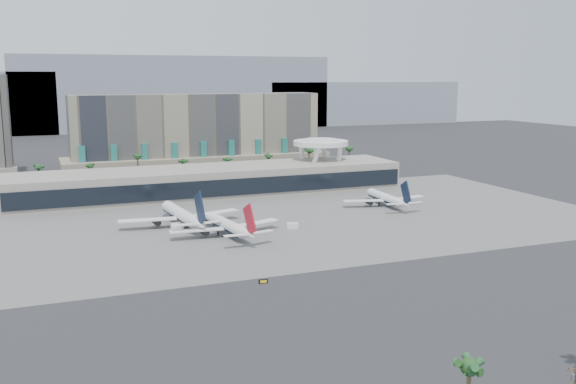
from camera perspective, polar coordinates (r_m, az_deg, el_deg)
name	(u,v)px	position (r m, az deg, el deg)	size (l,w,h in m)	color
ground	(313,260)	(181.87, 2.26, -6.09)	(900.00, 900.00, 0.00)	#232326
apron_pad	(251,220)	(231.60, -3.26, -2.51)	(260.00, 130.00, 0.06)	#5B5B59
mountain_ridge	(142,99)	(637.50, -12.85, 8.10)	(680.00, 60.00, 70.00)	gray
hotel	(198,142)	(345.24, -8.01, 4.46)	(140.00, 30.00, 42.00)	gray
terminal	(212,180)	(282.03, -6.80, 1.08)	(170.00, 32.50, 14.50)	#9F978C
saucer_structure	(321,146)	(304.63, 2.91, 4.09)	(26.00, 26.00, 21.89)	white
palm_row	(207,160)	(316.88, -7.24, 2.81)	(157.80, 2.80, 13.10)	brown
airliner_left	(182,215)	(224.60, -9.42, -2.03)	(43.38, 44.84, 15.49)	white
airliner_centre	(228,225)	(209.34, -5.39, -2.96)	(38.15, 39.50, 13.67)	white
airliner_right	(386,198)	(258.66, 8.73, -0.54)	(35.62, 36.71, 12.67)	white
service_vehicle_a	(177,226)	(221.42, -9.83, -2.97)	(4.37, 2.13, 2.13)	white
service_vehicle_b	(292,226)	(218.51, 0.40, -3.01)	(3.83, 2.19, 1.97)	silver
taxiway_sign	(263,281)	(162.21, -2.22, -7.94)	(2.40, 0.51, 1.08)	black
near_palm_a	(469,376)	(101.93, 15.79, -15.45)	(6.00, 6.00, 10.44)	brown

